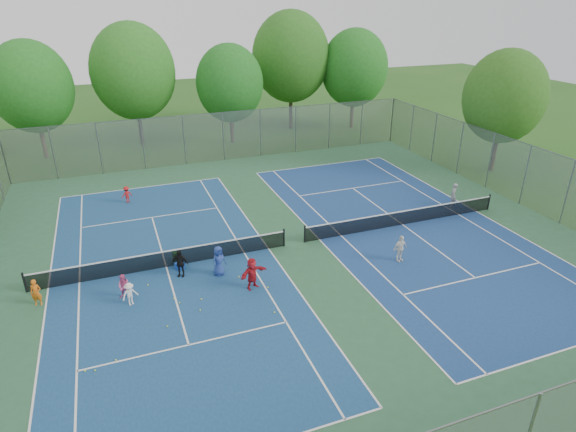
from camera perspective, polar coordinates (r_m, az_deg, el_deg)
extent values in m
plane|color=#26531A|center=(26.74, 0.76, -3.37)|extent=(120.00, 120.00, 0.00)
cube|color=#2A5A39|center=(26.73, 0.76, -3.36)|extent=(32.00, 32.00, 0.01)
cube|color=navy|center=(25.34, -14.22, -5.88)|extent=(10.97, 23.77, 0.01)
cube|color=navy|center=(29.75, 13.42, -1.00)|extent=(10.97, 23.77, 0.01)
cube|color=black|center=(25.12, -14.33, -5.02)|extent=(12.87, 0.10, 0.91)
cube|color=black|center=(29.56, 13.50, -0.23)|extent=(12.87, 0.10, 0.91)
cube|color=gray|center=(40.32, -7.67, 9.30)|extent=(32.00, 0.10, 4.00)
cube|color=gray|center=(34.67, 26.30, 4.33)|extent=(0.10, 32.00, 4.00)
cylinder|color=#443326|center=(45.55, -27.09, 8.28)|extent=(0.36, 0.36, 3.50)
ellipsoid|color=#22671D|center=(44.75, -28.13, 13.35)|extent=(6.40, 6.40, 7.36)
cylinder|color=#443326|center=(46.25, -17.13, 10.34)|extent=(0.36, 0.36, 3.85)
ellipsoid|color=#2A6B1F|center=(45.40, -17.88, 15.98)|extent=(7.20, 7.20, 8.28)
cylinder|color=#443326|center=(45.58, -6.68, 10.60)|extent=(0.36, 0.36, 3.15)
ellipsoid|color=#1F651D|center=(44.81, -6.93, 15.35)|extent=(6.00, 6.00, 6.90)
cylinder|color=#443326|center=(50.31, 0.32, 12.72)|extent=(0.36, 0.36, 4.20)
ellipsoid|color=#2A611C|center=(49.52, 0.33, 18.33)|extent=(7.60, 7.60, 8.74)
cylinder|color=#443326|center=(51.06, 7.59, 12.29)|extent=(0.36, 0.36, 3.50)
ellipsoid|color=#20651D|center=(50.33, 7.87, 16.98)|extent=(6.60, 6.60, 7.59)
cylinder|color=#443326|center=(40.78, 23.30, 7.31)|extent=(0.36, 0.36, 3.50)
ellipsoid|color=#2B5B1A|center=(39.91, 24.27, 12.77)|extent=(6.00, 6.00, 6.90)
cube|color=#1846B7|center=(24.99, -12.71, -5.78)|extent=(0.50, 0.50, 0.33)
cube|color=#248427|center=(25.69, -13.16, -4.72)|extent=(0.34, 0.34, 0.50)
imported|color=orange|center=(24.21, -27.69, -8.06)|extent=(0.52, 0.40, 1.28)
imported|color=#E25892|center=(23.16, -18.82, -7.94)|extent=(0.72, 0.65, 1.22)
imported|color=white|center=(22.66, -18.23, -8.79)|extent=(0.82, 0.64, 1.11)
imported|color=black|center=(24.09, -12.69, -5.49)|extent=(0.91, 0.68, 1.43)
imported|color=navy|center=(23.82, -8.21, -5.29)|extent=(0.90, 0.76, 1.56)
imported|color=red|center=(22.61, -4.26, -6.82)|extent=(1.54, 0.96, 1.58)
imported|color=red|center=(33.61, -18.56, 2.43)|extent=(0.82, 0.63, 1.13)
imported|color=gray|center=(32.96, 19.00, 2.37)|extent=(0.69, 0.68, 1.60)
imported|color=white|center=(25.45, 13.15, -3.77)|extent=(0.90, 0.48, 1.46)
sphere|color=yellow|center=(22.76, -13.34, -9.54)|extent=(0.07, 0.07, 0.07)
sphere|color=#CDE134|center=(19.99, -22.91, -16.59)|extent=(0.07, 0.07, 0.07)
sphere|color=#C4E234|center=(22.96, -2.40, -8.47)|extent=(0.07, 0.07, 0.07)
sphere|color=#AFC32D|center=(22.43, -12.73, -10.04)|extent=(0.07, 0.07, 0.07)
sphere|color=#BFDA32|center=(20.06, -19.72, -15.81)|extent=(0.07, 0.07, 0.07)
sphere|color=#CFE334|center=(21.15, -14.11, -12.60)|extent=(0.07, 0.07, 0.07)
sphere|color=#C6EB36|center=(24.03, -16.24, -7.90)|extent=(0.07, 0.07, 0.07)
sphere|color=#CBED37|center=(23.84, -5.86, -7.22)|extent=(0.07, 0.07, 0.07)
sphere|color=#C5EA36|center=(21.79, -10.38, -10.96)|extent=(0.07, 0.07, 0.07)
sphere|color=#AED531|center=(19.88, -21.89, -16.66)|extent=(0.07, 0.07, 0.07)
sphere|color=#D1EC36|center=(21.32, -1.63, -11.38)|extent=(0.07, 0.07, 0.07)
sphere|color=yellow|center=(22.48, -10.22, -9.71)|extent=(0.07, 0.07, 0.07)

